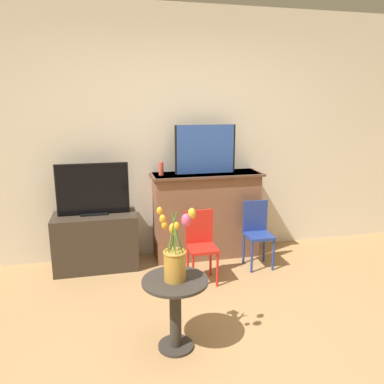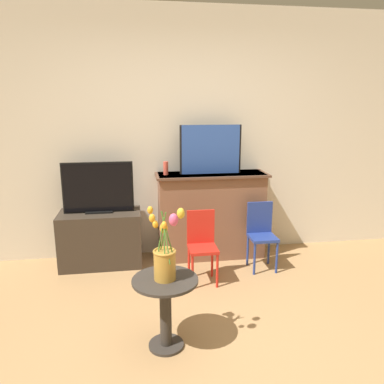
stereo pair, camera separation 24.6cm
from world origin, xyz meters
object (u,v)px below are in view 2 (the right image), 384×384
Objects in this scene: chair_blue at (261,231)px; vase_tulips at (165,256)px; chair_red at (202,242)px; painting at (211,149)px; tv_monitor at (98,188)px.

chair_blue is 1.35× the size of vase_tulips.
chair_red is at bearing -162.76° from chair_blue.
painting is 0.92× the size of tv_monitor.
tv_monitor is 1.40× the size of vase_tulips.
painting is 0.96× the size of chair_blue.
tv_monitor is 1.04× the size of chair_red.
vase_tulips is (-0.43, -0.98, 0.30)m from chair_red.
vase_tulips is at bearing -69.58° from tv_monitor.
chair_blue is (1.66, -0.34, -0.44)m from tv_monitor.
painting is 1.25m from tv_monitor.
vase_tulips is at bearing -113.77° from chair_red.
tv_monitor is at bearing 110.42° from vase_tulips.
chair_blue is at bearing 47.22° from vase_tulips.
chair_blue is 1.64m from vase_tulips.
vase_tulips is (-0.63, -1.58, -0.52)m from painting.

